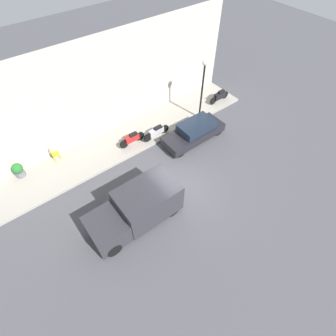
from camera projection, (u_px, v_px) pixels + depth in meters
name	position (u px, v px, depth m)	size (l,w,h in m)	color
ground_plane	(178.00, 192.00, 14.90)	(60.00, 60.00, 0.00)	#47474C
sidewalk	(128.00, 139.00, 17.63)	(3.05, 18.45, 0.14)	gray
building_facade	(107.00, 87.00, 16.14)	(0.30, 18.45, 6.32)	beige
parked_car	(194.00, 132.00, 17.27)	(1.63, 4.31, 1.28)	black
delivery_van	(136.00, 209.00, 13.00)	(2.04, 4.75, 1.97)	#2D2D33
motorcycle_red	(132.00, 139.00, 16.92)	(0.30, 1.82, 0.79)	#B21E1E
motorcycle_black	(220.00, 96.00, 19.95)	(0.30, 1.84, 0.84)	black
scooter_silver	(156.00, 132.00, 17.34)	(0.30, 2.00, 0.79)	#B7B7BF
streetlamp	(203.00, 78.00, 16.64)	(0.39, 0.39, 4.36)	black
potted_plant	(18.00, 170.00, 15.13)	(0.62, 0.62, 0.93)	slate
cafe_chair	(54.00, 153.00, 15.95)	(0.40, 0.40, 0.91)	yellow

